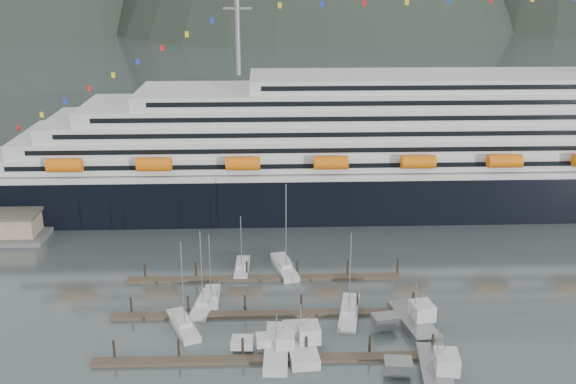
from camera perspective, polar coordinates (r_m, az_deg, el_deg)
name	(u,v)px	position (r m, az deg, el deg)	size (l,w,h in m)	color
ground	(296,324)	(106.04, 0.70, -11.14)	(1600.00, 1600.00, 0.00)	#4C5959
cruise_ship	(416,154)	(156.38, 10.80, 3.16)	(210.00, 30.40, 50.30)	black
dock_near	(265,359)	(97.24, -1.99, -13.92)	(48.18, 2.28, 3.20)	#483B2E
dock_mid	(264,314)	(108.45, -2.02, -10.24)	(48.18, 2.28, 3.20)	#483B2E
dock_far	(264,278)	(120.03, -2.04, -7.27)	(48.18, 2.28, 3.20)	#483B2E
sailboat_a	(212,298)	(113.53, -6.48, -8.91)	(2.55, 8.52, 12.47)	silver
sailboat_b	(183,326)	(105.98, -8.86, -11.13)	(6.32, 10.51, 15.15)	silver
sailboat_c	(205,305)	(111.58, -7.08, -9.44)	(4.24, 10.20, 14.14)	silver
sailboat_d	(349,313)	(108.78, 5.20, -10.15)	(4.91, 11.98, 15.01)	silver
sailboat_e	(242,268)	(123.63, -3.91, -6.46)	(2.71, 9.36, 11.27)	silver
sailboat_g	(285,267)	(123.57, -0.29, -6.39)	(5.09, 11.85, 17.28)	silver
trawler_b	(300,343)	(99.55, 0.99, -12.62)	(9.39, 12.31, 7.84)	silver
trawler_c	(276,346)	(98.85, -1.06, -12.94)	(9.26, 13.11, 6.59)	silver
trawler_d	(435,371)	(95.35, 12.31, -14.63)	(10.10, 13.60, 7.92)	gray
trawler_e	(413,321)	(106.65, 10.54, -10.68)	(9.84, 12.88, 8.08)	gray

